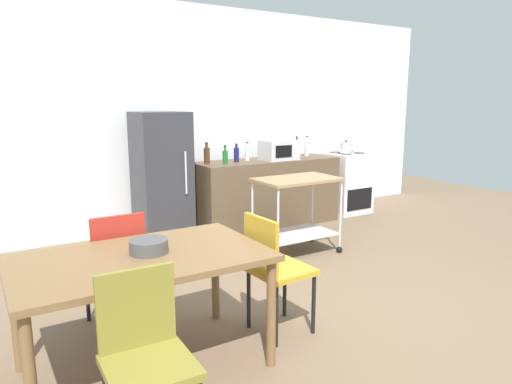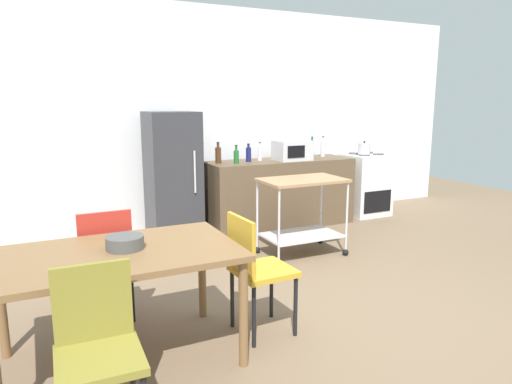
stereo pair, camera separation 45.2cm
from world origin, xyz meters
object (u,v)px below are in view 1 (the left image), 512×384
object	(u,v)px
bottle_sesame_oil	(225,157)
bottle_sparkling_water	(297,149)
chair_olive	(145,351)
kettle	(346,148)
fruit_bowl	(149,246)
chair_red	(116,262)
chair_mustard	(274,265)
bottle_hot_sauce	(236,154)
bottle_wine	(307,148)
bottle_soda	(207,155)
kitchen_cart	(297,203)
stove_oven	(346,183)
bottle_vinegar	(247,153)
microwave	(279,150)
refrigerator	(162,177)
dining_table	(142,268)

from	to	relation	value
bottle_sesame_oil	bottle_sparkling_water	distance (m)	1.20
chair_olive	kettle	distance (m)	5.19
bottle_sesame_oil	fruit_bowl	distance (m)	3.05
chair_red	chair_mustard	distance (m)	1.16
bottle_hot_sauce	bottle_wine	xyz separation A→B (m)	(1.18, 0.05, 0.02)
bottle_soda	bottle_hot_sauce	xyz separation A→B (m)	(0.41, -0.03, -0.01)
kitchen_cart	bottle_wine	world-z (taller)	bottle_wine
chair_olive	bottle_hot_sauce	world-z (taller)	bottle_hot_sauce
stove_oven	bottle_vinegar	xyz separation A→B (m)	(-1.73, 0.04, 0.54)
stove_oven	bottle_sesame_oil	bearing A→B (deg)	-177.77
bottle_soda	microwave	xyz separation A→B (m)	(1.00, -0.13, 0.02)
chair_mustard	bottle_hot_sauce	bearing A→B (deg)	-26.80
microwave	bottle_wine	xyz separation A→B (m)	(0.59, 0.15, -0.01)
refrigerator	kitchen_cart	world-z (taller)	refrigerator
bottle_wine	fruit_bowl	size ratio (longest dim) A/B	1.20
kitchen_cart	kettle	xyz separation A→B (m)	(1.71, 1.10, 0.43)
chair_red	kettle	xyz separation A→B (m)	(3.89, 1.81, 0.48)
bottle_soda	bottle_wine	bearing A→B (deg)	0.75
stove_oven	chair_olive	bearing A→B (deg)	-142.62
chair_mustard	bottle_soda	world-z (taller)	bottle_soda
chair_mustard	refrigerator	world-z (taller)	refrigerator
kettle	bottle_vinegar	bearing A→B (deg)	175.23
fruit_bowl	microwave	bearing A→B (deg)	42.52
fruit_bowl	kettle	world-z (taller)	kettle
stove_oven	bottle_soda	size ratio (longest dim) A/B	3.45
bottle_sparkling_water	kettle	distance (m)	0.82
bottle_vinegar	kettle	xyz separation A→B (m)	(1.61, -0.13, 0.01)
chair_mustard	kettle	size ratio (longest dim) A/B	3.71
chair_olive	kitchen_cart	xyz separation A→B (m)	(2.40, 2.03, 0.05)
stove_oven	bottle_hot_sauce	bearing A→B (deg)	179.92
chair_mustard	bottle_soda	xyz separation A→B (m)	(0.75, 2.62, 0.49)
bottle_sesame_oil	stove_oven	bearing A→B (deg)	2.23
stove_oven	bottle_sesame_oil	size ratio (longest dim) A/B	3.97
chair_mustard	bottle_hot_sauce	distance (m)	2.87
kitchen_cart	bottle_wine	xyz separation A→B (m)	(1.10, 1.25, 0.45)
bottle_sesame_oil	bottle_wine	bearing A→B (deg)	5.52
chair_red	stove_oven	world-z (taller)	stove_oven
bottle_wine	bottle_sparkling_water	bearing A→B (deg)	-173.37
kettle	bottle_sparkling_water	bearing A→B (deg)	171.01
fruit_bowl	bottle_sesame_oil	bearing A→B (deg)	53.03
refrigerator	bottle_vinegar	xyz separation A→B (m)	(1.17, -0.05, 0.22)
dining_table	bottle_hot_sauce	distance (m)	3.32
dining_table	stove_oven	xyz separation A→B (m)	(4.01, 2.54, -0.22)
chair_mustard	bottle_sparkling_water	distance (m)	3.42
bottle_sparkling_water	fruit_bowl	world-z (taller)	bottle_sparkling_water
chair_mustard	bottle_vinegar	xyz separation A→B (m)	(1.33, 2.62, 0.48)
microwave	bottle_sparkling_water	world-z (taller)	bottle_sparkling_water
bottle_vinegar	bottle_sparkling_water	bearing A→B (deg)	-0.48
stove_oven	bottle_soda	world-z (taller)	bottle_soda
microwave	bottle_sparkling_water	xyz separation A→B (m)	(0.39, 0.13, -0.01)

